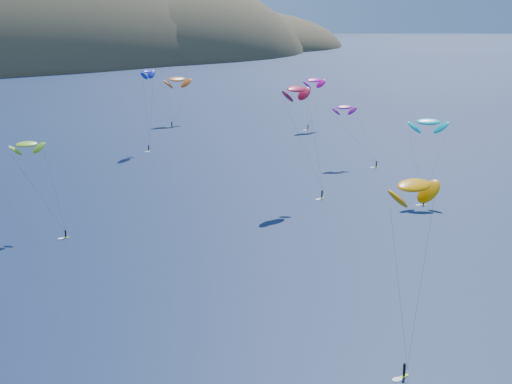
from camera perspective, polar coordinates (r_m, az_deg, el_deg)
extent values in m
ellipsoid|color=#3D3526|center=(629.58, -9.46, 9.89)|extent=(320.00, 220.00, 156.00)
ellipsoid|color=#3D3526|center=(719.90, -1.88, 11.06)|extent=(240.00, 180.00, 84.00)
cube|color=#D5E819|center=(94.50, 11.74, -14.25)|extent=(1.52, 0.54, 0.08)
cylinder|color=black|center=(94.05, 11.77, -13.75)|extent=(0.35, 0.35, 1.59)
sphere|color=#8C6047|center=(93.61, 11.81, -13.25)|extent=(0.27, 0.27, 0.27)
ellipsoid|color=orange|center=(95.11, 12.53, 0.54)|extent=(9.04, 4.72, 4.89)
cube|color=#D5E819|center=(147.36, -14.97, -3.54)|extent=(1.32, 0.38, 0.07)
cylinder|color=black|center=(147.10, -15.00, -3.24)|extent=(0.31, 0.31, 1.41)
sphere|color=#8C6047|center=(146.85, -15.02, -2.93)|extent=(0.24, 0.24, 0.24)
ellipsoid|color=#7EB820|center=(150.99, -17.86, 3.67)|extent=(6.76, 3.16, 3.77)
cube|color=#D5E819|center=(226.39, -8.57, 3.27)|extent=(1.43, 1.36, 0.08)
cylinder|color=black|center=(226.19, -8.58, 3.51)|extent=(0.36, 0.36, 1.64)
sphere|color=#8C6047|center=(226.01, -8.59, 3.74)|extent=(0.27, 0.27, 0.27)
ellipsoid|color=#1326C6|center=(227.90, -8.67, 9.54)|extent=(8.49, 8.18, 4.50)
cube|color=#D5E819|center=(169.15, 13.25, -1.02)|extent=(1.43, 1.17, 0.08)
cylinder|color=black|center=(168.90, 13.27, -0.72)|extent=(0.34, 0.34, 1.55)
sphere|color=#8C6047|center=(168.67, 13.28, -0.43)|extent=(0.26, 0.26, 0.26)
ellipsoid|color=#00B8C0|center=(173.04, 13.61, 5.48)|extent=(9.74, 8.55, 5.00)
cube|color=#D5E819|center=(204.81, 9.59, 1.97)|extent=(1.50, 0.89, 0.08)
cylinder|color=black|center=(204.61, 9.60, 2.22)|extent=(0.34, 0.34, 1.54)
sphere|color=#8C6047|center=(204.41, 9.61, 2.46)|extent=(0.26, 0.26, 0.26)
ellipsoid|color=#901094|center=(205.91, 7.08, 6.75)|extent=(7.88, 5.60, 4.00)
cube|color=#D5E819|center=(261.30, 4.17, 4.98)|extent=(1.62, 0.54, 0.09)
cylinder|color=black|center=(261.13, 4.18, 5.19)|extent=(0.38, 0.38, 1.71)
sphere|color=#8C6047|center=(260.96, 4.18, 5.41)|extent=(0.29, 0.29, 0.29)
ellipsoid|color=#EA00A3|center=(263.99, 4.67, 8.91)|extent=(9.87, 4.94, 5.40)
cube|color=#D5E819|center=(171.06, 5.29, -0.49)|extent=(1.65, 0.90, 0.09)
cylinder|color=black|center=(170.80, 5.30, -0.17)|extent=(0.37, 0.37, 1.70)
sphere|color=#8C6047|center=(170.54, 5.31, 0.15)|extent=(0.28, 0.28, 0.28)
ellipsoid|color=#B71334|center=(166.49, 3.22, 8.24)|extent=(10.03, 6.76, 5.12)
cube|color=#D5E819|center=(268.83, -6.75, 5.20)|extent=(1.57, 0.46, 0.09)
cylinder|color=black|center=(268.66, -6.75, 5.41)|extent=(0.37, 0.37, 1.68)
sphere|color=#8C6047|center=(268.50, -6.76, 5.61)|extent=(0.28, 0.28, 0.28)
ellipsoid|color=#D25E19|center=(276.77, -6.33, 8.96)|extent=(11.07, 5.18, 6.17)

